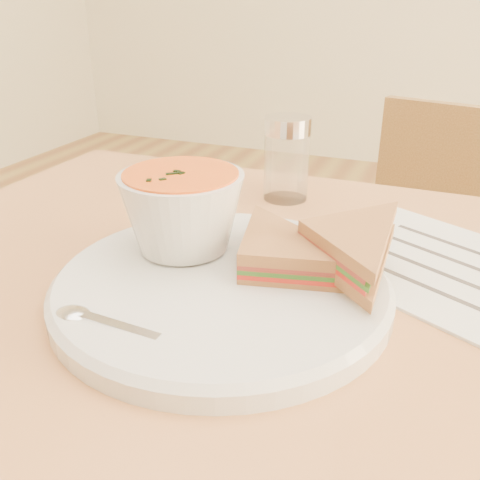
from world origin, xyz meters
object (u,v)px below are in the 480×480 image
at_px(plate, 222,288).
at_px(condiment_shaker, 287,159).
at_px(chair_far, 418,330).
at_px(soup_bowl, 183,215).

xyz_separation_m(plate, condiment_shaker, (-0.02, 0.27, 0.05)).
relative_size(chair_far, plate, 2.63).
xyz_separation_m(soup_bowl, condiment_shaker, (0.03, 0.23, -0.00)).
distance_m(chair_far, plate, 0.67).
bearing_deg(chair_far, condiment_shaker, 69.90).
bearing_deg(condiment_shaker, chair_far, 55.60).
distance_m(soup_bowl, condiment_shaker, 0.23).
distance_m(plate, condiment_shaker, 0.27).
relative_size(plate, soup_bowl, 2.56).
height_order(plate, soup_bowl, soup_bowl).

